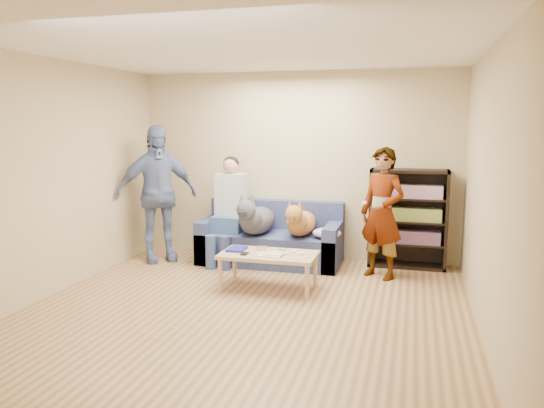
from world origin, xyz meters
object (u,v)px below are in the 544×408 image
(person_standing_right, at_px, (382,213))
(notebook_blue, at_px, (237,249))
(person_seated, at_px, (228,206))
(dog_gray, at_px, (255,219))
(coffee_table, at_px, (269,257))
(bookshelf, at_px, (408,216))
(person_standing_left, at_px, (157,194))
(dog_tan, at_px, (300,222))
(camera_silver, at_px, (261,248))
(sofa, at_px, (271,242))

(person_standing_right, distance_m, notebook_blue, 1.82)
(person_seated, bearing_deg, notebook_blue, -65.22)
(notebook_blue, xyz_separation_m, person_seated, (-0.46, 0.99, 0.34))
(notebook_blue, relative_size, dog_gray, 0.21)
(coffee_table, distance_m, bookshelf, 2.09)
(person_standing_left, height_order, dog_tan, person_standing_left)
(dog_tan, bearing_deg, person_standing_right, -9.46)
(person_seated, bearing_deg, dog_tan, -2.74)
(camera_silver, bearing_deg, notebook_blue, -165.96)
(person_seated, relative_size, coffee_table, 1.34)
(person_standing_right, distance_m, person_seated, 2.08)
(person_standing_right, relative_size, dog_gray, 1.29)
(camera_silver, height_order, dog_gray, dog_gray)
(camera_silver, relative_size, sofa, 0.06)
(dog_gray, bearing_deg, bookshelf, 13.75)
(dog_gray, bearing_deg, person_standing_left, -176.90)
(notebook_blue, relative_size, coffee_table, 0.24)
(dog_tan, relative_size, bookshelf, 0.88)
(camera_silver, distance_m, sofa, 1.07)
(person_standing_left, xyz_separation_m, bookshelf, (3.34, 0.55, -0.26))
(person_seated, height_order, dog_gray, person_seated)
(person_standing_right, bearing_deg, bookshelf, 92.58)
(notebook_blue, height_order, dog_gray, dog_gray)
(dog_gray, bearing_deg, sofa, 57.87)
(person_standing_left, height_order, sofa, person_standing_left)
(dog_tan, bearing_deg, person_standing_left, -175.83)
(person_seated, bearing_deg, camera_silver, -51.24)
(dog_tan, height_order, coffee_table, dog_tan)
(notebook_blue, distance_m, dog_gray, 0.89)
(person_seated, distance_m, dog_gray, 0.46)
(notebook_blue, height_order, sofa, sofa)
(dog_gray, relative_size, dog_tan, 1.09)
(sofa, relative_size, coffee_table, 1.73)
(bookshelf, bearing_deg, dog_tan, -163.30)
(dog_gray, relative_size, bookshelf, 0.96)
(sofa, height_order, dog_tan, dog_tan)
(person_seated, height_order, coffee_table, person_seated)
(dog_tan, bearing_deg, camera_silver, -107.66)
(sofa, height_order, person_seated, person_seated)
(sofa, bearing_deg, person_standing_right, -13.21)
(coffee_table, bearing_deg, camera_silver, 135.00)
(dog_tan, xyz_separation_m, coffee_table, (-0.16, -0.99, -0.24))
(notebook_blue, relative_size, person_seated, 0.18)
(sofa, bearing_deg, person_standing_left, -168.29)
(bookshelf, bearing_deg, dog_gray, -166.25)
(dog_gray, height_order, dog_tan, dog_gray)
(person_standing_right, height_order, coffee_table, person_standing_right)
(camera_silver, bearing_deg, person_seated, 128.76)
(dog_tan, bearing_deg, person_seated, 177.26)
(sofa, bearing_deg, person_seated, -167.55)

